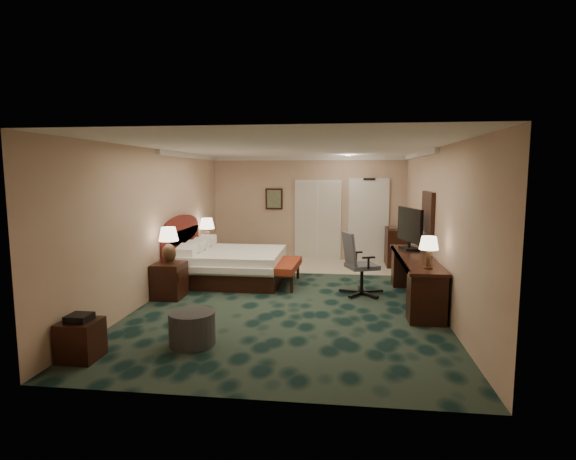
# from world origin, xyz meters

# --- Properties ---
(floor) EXTENTS (5.00, 7.50, 0.00)m
(floor) POSITION_xyz_m (0.00, 0.00, 0.00)
(floor) COLOR black
(floor) RESTS_ON ground
(ceiling) EXTENTS (5.00, 7.50, 0.00)m
(ceiling) POSITION_xyz_m (0.00, 0.00, 2.70)
(ceiling) COLOR white
(ceiling) RESTS_ON wall_back
(wall_back) EXTENTS (5.00, 0.00, 2.70)m
(wall_back) POSITION_xyz_m (0.00, 3.75, 1.35)
(wall_back) COLOR tan
(wall_back) RESTS_ON ground
(wall_front) EXTENTS (5.00, 0.00, 2.70)m
(wall_front) POSITION_xyz_m (0.00, -3.75, 1.35)
(wall_front) COLOR tan
(wall_front) RESTS_ON ground
(wall_left) EXTENTS (0.00, 7.50, 2.70)m
(wall_left) POSITION_xyz_m (-2.50, 0.00, 1.35)
(wall_left) COLOR tan
(wall_left) RESTS_ON ground
(wall_right) EXTENTS (0.00, 7.50, 2.70)m
(wall_right) POSITION_xyz_m (2.50, 0.00, 1.35)
(wall_right) COLOR tan
(wall_right) RESTS_ON ground
(crown_molding) EXTENTS (5.00, 7.50, 0.10)m
(crown_molding) POSITION_xyz_m (0.00, 0.00, 2.65)
(crown_molding) COLOR white
(crown_molding) RESTS_ON wall_back
(tile_patch) EXTENTS (3.20, 1.70, 0.01)m
(tile_patch) POSITION_xyz_m (0.90, 2.90, 0.01)
(tile_patch) COLOR beige
(tile_patch) RESTS_ON ground
(headboard) EXTENTS (0.12, 2.00, 1.40)m
(headboard) POSITION_xyz_m (-2.44, 1.00, 0.70)
(headboard) COLOR #521716
(headboard) RESTS_ON ground
(entry_door) EXTENTS (1.02, 0.06, 2.18)m
(entry_door) POSITION_xyz_m (1.55, 3.72, 1.05)
(entry_door) COLOR white
(entry_door) RESTS_ON ground
(closet_doors) EXTENTS (1.20, 0.06, 2.10)m
(closet_doors) POSITION_xyz_m (0.25, 3.71, 1.05)
(closet_doors) COLOR beige
(closet_doors) RESTS_ON ground
(wall_art) EXTENTS (0.45, 0.06, 0.55)m
(wall_art) POSITION_xyz_m (-0.90, 3.71, 1.60)
(wall_art) COLOR #3D5B47
(wall_art) RESTS_ON wall_back
(wall_mirror) EXTENTS (0.05, 0.95, 0.75)m
(wall_mirror) POSITION_xyz_m (2.46, 0.60, 1.55)
(wall_mirror) COLOR white
(wall_mirror) RESTS_ON wall_right
(bed) EXTENTS (2.04, 1.89, 0.65)m
(bed) POSITION_xyz_m (-1.38, 1.16, 0.32)
(bed) COLOR white
(bed) RESTS_ON ground
(nightstand_near) EXTENTS (0.51, 0.59, 0.64)m
(nightstand_near) POSITION_xyz_m (-2.22, -0.25, 0.32)
(nightstand_near) COLOR black
(nightstand_near) RESTS_ON ground
(nightstand_far) EXTENTS (0.43, 0.50, 0.54)m
(nightstand_far) POSITION_xyz_m (-2.26, 2.27, 0.27)
(nightstand_far) COLOR black
(nightstand_far) RESTS_ON ground
(lamp_near) EXTENTS (0.39, 0.39, 0.66)m
(lamp_near) POSITION_xyz_m (-2.21, -0.26, 0.97)
(lamp_near) COLOR black
(lamp_near) RESTS_ON nightstand_near
(lamp_far) EXTENTS (0.40, 0.40, 0.67)m
(lamp_far) POSITION_xyz_m (-2.29, 2.29, 0.88)
(lamp_far) COLOR black
(lamp_far) RESTS_ON nightstand_far
(bed_bench) EXTENTS (0.55, 1.43, 0.48)m
(bed_bench) POSITION_xyz_m (-0.24, 0.94, 0.24)
(bed_bench) COLOR maroon
(bed_bench) RESTS_ON ground
(ottoman) EXTENTS (0.73, 0.73, 0.44)m
(ottoman) POSITION_xyz_m (-1.06, -2.39, 0.22)
(ottoman) COLOR #28282A
(ottoman) RESTS_ON ground
(side_table) EXTENTS (0.45, 0.45, 0.48)m
(side_table) POSITION_xyz_m (-2.25, -3.02, 0.24)
(side_table) COLOR black
(side_table) RESTS_ON ground
(desk) EXTENTS (0.60, 2.77, 0.80)m
(desk) POSITION_xyz_m (2.18, 0.05, 0.40)
(desk) COLOR black
(desk) RESTS_ON ground
(tv) EXTENTS (0.36, 1.02, 0.81)m
(tv) POSITION_xyz_m (2.17, 0.79, 1.20)
(tv) COLOR black
(tv) RESTS_ON desk
(desk_lamp) EXTENTS (0.33, 0.33, 0.51)m
(desk_lamp) POSITION_xyz_m (2.21, -0.94, 1.05)
(desk_lamp) COLOR black
(desk_lamp) RESTS_ON desk
(desk_chair) EXTENTS (0.88, 0.86, 1.19)m
(desk_chair) POSITION_xyz_m (1.27, 0.39, 0.59)
(desk_chair) COLOR #4C4C4E
(desk_chair) RESTS_ON ground
(minibar) EXTENTS (0.49, 0.88, 0.93)m
(minibar) POSITION_xyz_m (2.21, 3.20, 0.46)
(minibar) COLOR black
(minibar) RESTS_ON ground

